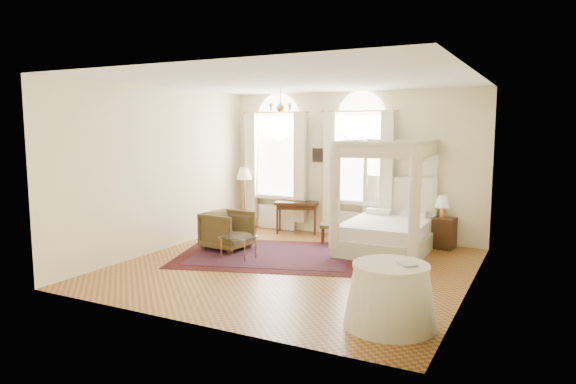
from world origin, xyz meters
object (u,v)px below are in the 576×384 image
Objects in this scene: floor_lamp at (244,177)px; stool at (329,227)px; nightstand at (443,233)px; armchair at (227,230)px; writing_desk at (297,206)px; side_table at (390,295)px; canopy_bed at (386,227)px; coffee_table at (238,239)px.

stool is at bearing -13.34° from floor_lamp.
armchair reaches higher than nightstand.
floor_lamp reaches higher than armchair.
side_table reaches higher than writing_desk.
floor_lamp is at bearing 168.86° from canopy_bed.
writing_desk is 1.32m from stool.
nightstand is 4.48m from armchair.
stool is 0.30× the size of floor_lamp.
side_table is (4.99, -4.53, -0.89)m from floor_lamp.
floor_lamp is 1.28× the size of side_table.
nightstand reaches higher than coffee_table.
side_table is (1.16, -3.78, -0.11)m from canopy_bed.
stool is 0.69× the size of coffee_table.
floor_lamp is at bearing 166.66° from stool.
armchair is at bearing -67.24° from floor_lamp.
armchair reaches higher than writing_desk.
canopy_bed is 3.24m from armchair.
floor_lamp is at bearing 27.28° from armchair.
canopy_bed is 2.55m from writing_desk.
coffee_table is at bearing -117.55° from stool.
writing_desk is 1.56m from floor_lamp.
floor_lamp is at bearing 119.62° from coffee_table.
coffee_table is (-3.33, -2.67, 0.07)m from nightstand.
nightstand is 0.54× the size of side_table.
coffee_table is (0.06, -2.67, -0.25)m from writing_desk.
coffee_table is 0.56× the size of side_table.
coffee_table is (-2.35, -1.85, -0.12)m from canopy_bed.
canopy_bed is 2.57× the size of armchair.
armchair is 1.31× the size of coffee_table.
nightstand is at bearing 0.79° from floor_lamp.
canopy_bed is at bearing -11.14° from floor_lamp.
nightstand is 4.60m from side_table.
floor_lamp is (-0.87, 2.07, 0.89)m from armchair.
canopy_bed reaches higher than stool.
stool is at bearing 122.09° from side_table.
canopy_bed is 1.99× the size of writing_desk.
writing_desk is at bearing 2.69° from floor_lamp.
side_table reaches higher than stool.
armchair is (-1.65, -1.47, 0.04)m from stool.
writing_desk is 2.47× the size of stool.
writing_desk is at bearing 180.00° from nightstand.
nightstand reaches higher than stool.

